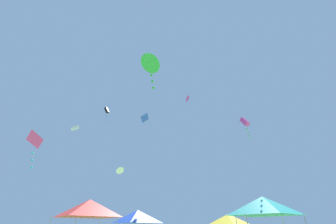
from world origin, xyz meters
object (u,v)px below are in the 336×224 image
object	(u,v)px
canopy_tent_blue	(137,216)
kite_blue_diamond	(144,118)
kite_magenta_diamond	(35,141)
kite_magenta_delta	(187,98)
kite_green_delta	(151,64)
kite_white_box	(75,128)
kite_white_delta	(120,170)
canopy_tent_yellow	(229,220)
canopy_tent_teal	(264,206)
canopy_tent_red	(89,208)
kite_black_box	(107,110)
kite_magenta_box	(245,122)

from	to	relation	value
canopy_tent_blue	kite_blue_diamond	distance (m)	18.91
kite_magenta_diamond	kite_magenta_delta	distance (m)	24.28
kite_green_delta	kite_white_box	bearing A→B (deg)	138.22
kite_white_delta	canopy_tent_yellow	bearing A→B (deg)	-45.77
canopy_tent_teal	kite_magenta_diamond	xyz separation A→B (m)	(-14.62, -2.91, 3.82)
canopy_tent_yellow	kite_green_delta	size ratio (longest dim) A/B	0.95
canopy_tent_red	kite_black_box	world-z (taller)	kite_black_box
kite_blue_diamond	canopy_tent_teal	bearing A→B (deg)	-52.17
canopy_tent_teal	kite_black_box	size ratio (longest dim) A/B	2.34
canopy_tent_blue	kite_magenta_diamond	xyz separation A→B (m)	(-5.75, -6.19, 4.24)
kite_blue_diamond	kite_black_box	bearing A→B (deg)	-95.75
kite_blue_diamond	kite_magenta_diamond	distance (m)	20.80
canopy_tent_yellow	kite_magenta_diamond	world-z (taller)	kite_magenta_diamond
kite_blue_diamond	kite_magenta_box	bearing A→B (deg)	-42.83
canopy_tent_teal	canopy_tent_red	bearing A→B (deg)	-176.88
canopy_tent_red	kite_white_delta	world-z (taller)	kite_white_delta
canopy_tent_yellow	kite_green_delta	bearing A→B (deg)	-124.00
canopy_tent_blue	kite_magenta_box	world-z (taller)	kite_magenta_box
kite_white_box	kite_blue_diamond	xyz separation A→B (m)	(5.87, 9.16, 5.76)
kite_black_box	kite_blue_diamond	bearing A→B (deg)	84.25
kite_magenta_delta	kite_black_box	bearing A→B (deg)	-125.64
kite_magenta_delta	kite_green_delta	bearing A→B (deg)	-98.51
kite_blue_diamond	kite_magenta_delta	size ratio (longest dim) A/B	1.39
canopy_tent_blue	kite_magenta_delta	xyz separation A→B (m)	(4.58, 10.98, 17.95)
canopy_tent_blue	kite_magenta_box	size ratio (longest dim) A/B	1.38
canopy_tent_yellow	kite_white_delta	bearing A→B (deg)	134.23
kite_white_box	kite_green_delta	xyz separation A→B (m)	(10.27, -9.18, 0.42)
canopy_tent_yellow	kite_magenta_diamond	xyz separation A→B (m)	(-13.01, -7.19, 4.48)
canopy_tent_blue	canopy_tent_red	bearing A→B (deg)	-120.98
kite_magenta_diamond	kite_magenta_box	world-z (taller)	kite_magenta_box
canopy_tent_red	kite_magenta_diamond	world-z (taller)	kite_magenta_diamond
kite_white_box	kite_magenta_delta	bearing A→B (deg)	34.06
canopy_tent_red	kite_black_box	xyz separation A→B (m)	(-1.38, 3.30, 9.26)
canopy_tent_teal	kite_white_box	world-z (taller)	kite_white_box
kite_white_box	kite_magenta_diamond	size ratio (longest dim) A/B	0.38
kite_white_delta	kite_blue_diamond	bearing A→B (deg)	-43.62
kite_white_delta	kite_magenta_diamond	world-z (taller)	kite_white_delta
canopy_tent_red	kite_white_box	bearing A→B (deg)	134.66
canopy_tent_red	kite_magenta_delta	distance (m)	24.08
kite_white_box	canopy_tent_yellow	bearing A→B (deg)	-4.47
canopy_tent_teal	kite_magenta_delta	bearing A→B (deg)	106.76
kite_magenta_delta	kite_green_delta	world-z (taller)	kite_magenta_delta
kite_white_box	kite_black_box	size ratio (longest dim) A/B	0.55
canopy_tent_teal	kite_green_delta	bearing A→B (deg)	-152.23
kite_white_box	kite_magenta_box	distance (m)	18.28
kite_magenta_diamond	canopy_tent_red	bearing A→B (deg)	33.91
canopy_tent_red	canopy_tent_yellow	world-z (taller)	canopy_tent_red
kite_white_box	kite_black_box	xyz separation A→B (m)	(4.66, -2.81, 0.44)
kite_white_delta	canopy_tent_blue	bearing A→B (deg)	-65.72
kite_white_delta	kite_magenta_diamond	bearing A→B (deg)	-86.46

